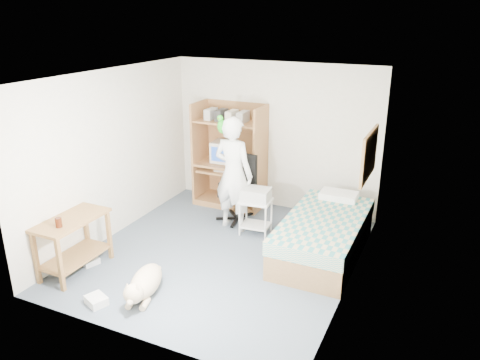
{
  "coord_description": "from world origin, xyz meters",
  "views": [
    {
      "loc": [
        2.73,
        -5.24,
        3.25
      ],
      "look_at": [
        0.15,
        0.29,
        1.05
      ],
      "focal_mm": 35.0,
      "sensor_mm": 36.0,
      "label": 1
    }
  ],
  "objects": [
    {
      "name": "printer_cart",
      "position": [
        0.18,
        0.81,
        0.37
      ],
      "size": [
        0.5,
        0.41,
        0.56
      ],
      "rotation": [
        0.0,
        0.0,
        0.09
      ],
      "color": "silver",
      "rests_on": "floor"
    },
    {
      "name": "computer_hutch",
      "position": [
        -0.7,
        1.74,
        0.82
      ],
      "size": [
        1.2,
        0.63,
        1.8
      ],
      "color": "brown",
      "rests_on": "floor"
    },
    {
      "name": "dog",
      "position": [
        -0.38,
        -1.31,
        0.17
      ],
      "size": [
        0.5,
        1.01,
        0.38
      ],
      "rotation": [
        0.0,
        0.0,
        0.26
      ],
      "color": "beige",
      "rests_on": "floor"
    },
    {
      "name": "ceiling",
      "position": [
        0.0,
        0.0,
        2.5
      ],
      "size": [
        3.6,
        4.0,
        0.02
      ],
      "primitive_type": "cube",
      "color": "white",
      "rests_on": "wall_back"
    },
    {
      "name": "corkboard",
      "position": [
        1.77,
        0.9,
        1.45
      ],
      "size": [
        0.04,
        0.94,
        0.66
      ],
      "color": "olive",
      "rests_on": "wall_right"
    },
    {
      "name": "wall_left",
      "position": [
        -1.8,
        0.0,
        1.25
      ],
      "size": [
        0.02,
        4.0,
        2.5
      ],
      "primitive_type": "cube",
      "color": "silver",
      "rests_on": "floor"
    },
    {
      "name": "parrot",
      "position": [
        -0.43,
        0.89,
        1.64
      ],
      "size": [
        0.13,
        0.23,
        0.36
      ],
      "rotation": [
        0.0,
        0.0,
        -0.13
      ],
      "color": "#169816",
      "rests_on": "person"
    },
    {
      "name": "pencil_cup",
      "position": [
        -0.37,
        1.65,
        0.82
      ],
      "size": [
        0.08,
        0.08,
        0.12
      ],
      "primitive_type": "cylinder",
      "color": "gold",
      "rests_on": "computer_hutch"
    },
    {
      "name": "wall_right",
      "position": [
        1.8,
        0.0,
        1.25
      ],
      "size": [
        0.02,
        4.0,
        2.5
      ],
      "primitive_type": "cube",
      "color": "silver",
      "rests_on": "floor"
    },
    {
      "name": "keyboard",
      "position": [
        -0.69,
        1.58,
        0.67
      ],
      "size": [
        0.47,
        0.23,
        0.03
      ],
      "primitive_type": "cube",
      "rotation": [
        0.0,
        0.0,
        0.15
      ],
      "color": "beige",
      "rests_on": "computer_hutch"
    },
    {
      "name": "drink_glass",
      "position": [
        -1.5,
        -1.45,
        0.81
      ],
      "size": [
        0.08,
        0.08,
        0.12
      ],
      "primitive_type": "cylinder",
      "color": "#3F180A",
      "rests_on": "side_desk"
    },
    {
      "name": "printer",
      "position": [
        0.18,
        0.81,
        0.65
      ],
      "size": [
        0.45,
        0.36,
        0.18
      ],
      "primitive_type": "cube",
      "rotation": [
        0.0,
        0.0,
        0.09
      ],
      "color": "#B2B3AE",
      "rests_on": "printer_cart"
    },
    {
      "name": "office_chair",
      "position": [
        -0.27,
        1.18,
        0.39
      ],
      "size": [
        0.61,
        0.61,
        1.08
      ],
      "rotation": [
        0.0,
        0.0,
        -0.13
      ],
      "color": "black",
      "rests_on": "floor"
    },
    {
      "name": "wall_back",
      "position": [
        0.0,
        2.0,
        1.25
      ],
      "size": [
        3.6,
        0.02,
        2.5
      ],
      "primitive_type": "cube",
      "color": "silver",
      "rests_on": "floor"
    },
    {
      "name": "side_desk",
      "position": [
        -1.55,
        -1.2,
        0.49
      ],
      "size": [
        0.5,
        1.0,
        0.75
      ],
      "color": "brown",
      "rests_on": "floor"
    },
    {
      "name": "floor_box_a",
      "position": [
        -0.79,
        -1.7,
        0.05
      ],
      "size": [
        0.31,
        0.28,
        0.1
      ],
      "primitive_type": "cube",
      "rotation": [
        0.0,
        0.0,
        -0.39
      ],
      "color": "silver",
      "rests_on": "floor"
    },
    {
      "name": "floor_box_b",
      "position": [
        -1.5,
        -1.01,
        0.04
      ],
      "size": [
        0.24,
        0.27,
        0.08
      ],
      "primitive_type": "cube",
      "rotation": [
        0.0,
        0.0,
        -0.33
      ],
      "color": "#BBBBB6",
      "rests_on": "floor"
    },
    {
      "name": "bed",
      "position": [
        1.3,
        0.62,
        0.29
      ],
      "size": [
        1.02,
        2.02,
        0.66
      ],
      "color": "brown",
      "rests_on": "floor"
    },
    {
      "name": "crt_monitor",
      "position": [
        -0.83,
        1.75,
        0.95
      ],
      "size": [
        0.41,
        0.43,
        0.36
      ],
      "rotation": [
        0.0,
        0.0,
        0.07
      ],
      "color": "beige",
      "rests_on": "computer_hutch"
    },
    {
      "name": "person",
      "position": [
        -0.23,
        0.87,
        0.9
      ],
      "size": [
        0.71,
        0.51,
        1.8
      ],
      "primitive_type": "imported",
      "rotation": [
        0.0,
        0.0,
        3.01
      ],
      "color": "white",
      "rests_on": "floor"
    },
    {
      "name": "floor",
      "position": [
        0.0,
        0.0,
        0.0
      ],
      "size": [
        4.0,
        4.0,
        0.0
      ],
      "primitive_type": "plane",
      "color": "#434D5B",
      "rests_on": "ground"
    }
  ]
}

